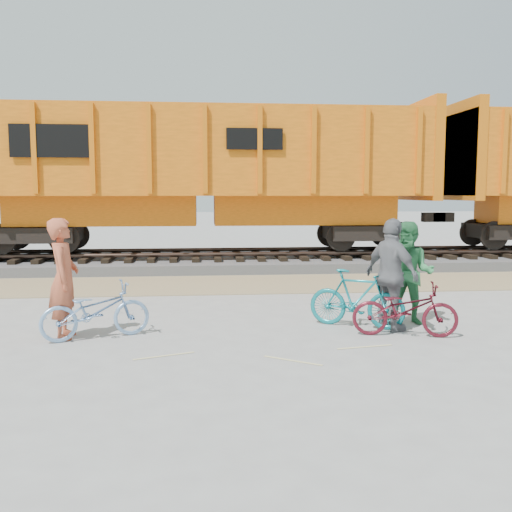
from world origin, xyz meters
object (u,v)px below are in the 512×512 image
object	(u,v)px
person_man	(409,273)
bicycle_blue	(96,311)
person_woman	(392,275)
bicycle_teal	(357,299)
hopper_car_center	(205,171)
person_solo	(64,278)
bicycle_maroon	(405,309)

from	to	relation	value
person_man	bicycle_blue	bearing A→B (deg)	-140.22
person_man	person_woman	size ratio (longest dim) A/B	0.96
bicycle_teal	hopper_car_center	bearing A→B (deg)	46.30
bicycle_teal	person_solo	distance (m)	4.90
hopper_car_center	bicycle_teal	world-z (taller)	hopper_car_center
person_woman	person_man	bearing A→B (deg)	-72.60
bicycle_blue	person_woman	world-z (taller)	person_woman
person_solo	bicycle_teal	bearing A→B (deg)	-91.35
person_solo	person_woman	world-z (taller)	person_solo
hopper_car_center	bicycle_maroon	bearing A→B (deg)	-70.52
hopper_car_center	person_woman	distance (m)	9.36
hopper_car_center	person_man	distance (m)	9.11
bicycle_maroon	person_solo	size ratio (longest dim) A/B	0.87
bicycle_teal	person_solo	size ratio (longest dim) A/B	0.87
person_woman	person_solo	bearing A→B (deg)	62.29
bicycle_blue	person_woman	xyz separation A→B (m)	(4.88, 0.09, 0.50)
bicycle_maroon	person_woman	xyz separation A→B (m)	(-0.10, 0.40, 0.51)
person_woman	bicycle_maroon	bearing A→B (deg)	166.48
bicycle_blue	hopper_car_center	bearing A→B (deg)	-32.35
bicycle_teal	person_woman	world-z (taller)	person_woman
person_man	bicycle_maroon	bearing A→B (deg)	-79.80
bicycle_blue	bicycle_maroon	bearing A→B (deg)	-114.27
bicycle_maroon	person_man	bearing A→B (deg)	-10.31
person_solo	person_man	world-z (taller)	person_solo
bicycle_blue	person_solo	distance (m)	0.72
hopper_car_center	bicycle_teal	bearing A→B (deg)	-72.84
bicycle_blue	person_woman	bearing A→B (deg)	-109.65
bicycle_blue	person_man	distance (m)	5.42
bicycle_maroon	person_solo	world-z (taller)	person_solo
bicycle_blue	bicycle_teal	size ratio (longest dim) A/B	1.03
bicycle_maroon	person_woman	size ratio (longest dim) A/B	0.88
hopper_car_center	person_solo	size ratio (longest dim) A/B	7.24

